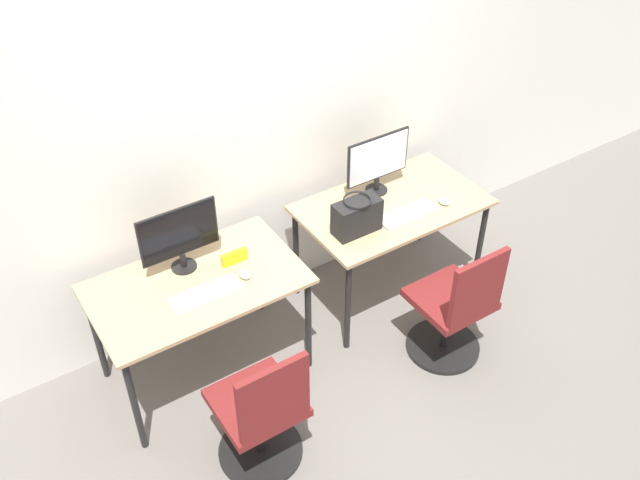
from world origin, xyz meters
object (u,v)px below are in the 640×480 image
(office_chair_left, at_px, (262,417))
(keyboard_right, at_px, (407,214))
(office_chair_right, at_px, (455,312))
(mouse_left, at_px, (245,274))
(monitor_right, at_px, (378,161))
(mouse_right, at_px, (444,201))
(handbag, at_px, (357,216))
(keyboard_left, at_px, (205,294))
(monitor_left, at_px, (179,236))

(office_chair_left, xyz_separation_m, keyboard_right, (1.43, 0.61, 0.38))
(keyboard_right, xyz_separation_m, office_chair_right, (-0.04, -0.56, -0.38))
(mouse_left, bearing_deg, monitor_right, 13.82)
(mouse_right, height_order, handbag, handbag)
(office_chair_left, bearing_deg, keyboard_right, 23.13)
(keyboard_left, bearing_deg, mouse_right, -1.94)
(keyboard_left, height_order, office_chair_left, office_chair_left)
(handbag, bearing_deg, mouse_right, -6.48)
(monitor_right, bearing_deg, office_chair_right, -92.31)
(keyboard_right, height_order, office_chair_right, office_chair_right)
(monitor_left, bearing_deg, office_chair_left, -91.23)
(monitor_right, bearing_deg, keyboard_right, -90.00)
(handbag, bearing_deg, office_chair_left, -148.26)
(mouse_left, distance_m, office_chair_left, 0.82)
(monitor_right, height_order, office_chair_right, monitor_right)
(monitor_left, relative_size, office_chair_left, 0.52)
(office_chair_left, distance_m, keyboard_right, 1.60)
(monitor_left, bearing_deg, handbag, -14.50)
(mouse_left, distance_m, handbag, 0.79)
(mouse_left, height_order, monitor_right, monitor_right)
(mouse_right, bearing_deg, office_chair_right, -120.59)
(keyboard_left, distance_m, mouse_left, 0.26)
(mouse_left, bearing_deg, office_chair_right, -28.88)
(monitor_right, bearing_deg, monitor_left, -179.37)
(mouse_left, distance_m, office_chair_right, 1.33)
(keyboard_left, xyz_separation_m, monitor_right, (1.41, 0.30, 0.22))
(keyboard_left, xyz_separation_m, mouse_left, (0.26, 0.02, 0.01))
(office_chair_left, relative_size, handbag, 3.03)
(keyboard_left, bearing_deg, office_chair_right, -23.46)
(monitor_right, xyz_separation_m, office_chair_right, (-0.04, -0.90, -0.61))
(monitor_right, relative_size, handbag, 1.58)
(keyboard_right, xyz_separation_m, handbag, (-0.36, 0.05, 0.11))
(mouse_right, bearing_deg, keyboard_right, 174.81)
(office_chair_left, height_order, monitor_right, monitor_right)
(keyboard_right, bearing_deg, mouse_left, 177.49)
(keyboard_left, bearing_deg, monitor_right, 12.08)
(office_chair_right, bearing_deg, monitor_right, 87.69)
(monitor_left, distance_m, mouse_right, 1.74)
(keyboard_right, bearing_deg, office_chair_left, -156.87)
(handbag, bearing_deg, mouse_left, 179.81)
(handbag, bearing_deg, monitor_left, 165.50)
(handbag, bearing_deg, keyboard_left, -179.11)
(keyboard_right, bearing_deg, keyboard_left, 178.71)
(office_chair_right, relative_size, handbag, 3.03)
(monitor_left, xyz_separation_m, mouse_right, (1.69, -0.34, -0.22))
(monitor_left, relative_size, office_chair_right, 0.52)
(keyboard_left, distance_m, keyboard_right, 1.41)
(mouse_left, distance_m, keyboard_right, 1.15)
(mouse_left, relative_size, monitor_right, 0.19)
(keyboard_left, relative_size, handbag, 1.35)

